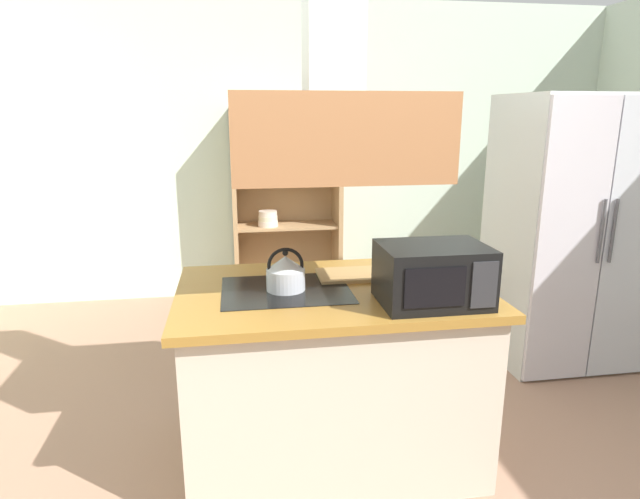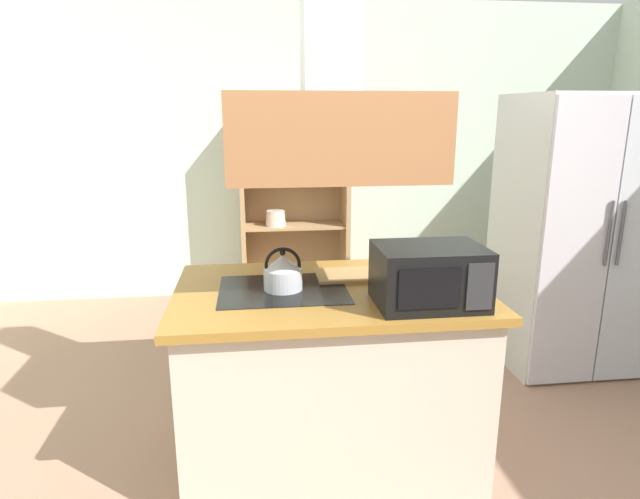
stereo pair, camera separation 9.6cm
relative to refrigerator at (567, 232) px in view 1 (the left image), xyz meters
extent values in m
plane|color=#926C56|center=(-1.61, -1.20, -0.92)|extent=(7.80, 7.80, 0.00)
cube|color=silver|center=(-1.61, 1.80, 0.43)|extent=(6.00, 0.12, 2.70)
cube|color=#C0B19E|center=(-1.81, -0.87, -0.49)|extent=(1.38, 0.88, 0.86)
cube|color=olive|center=(-1.81, -0.87, -0.04)|extent=(1.46, 0.96, 0.04)
cube|color=black|center=(-2.03, -0.87, -0.01)|extent=(0.60, 0.48, 0.00)
cube|color=#94603A|center=(-1.81, -0.87, 0.70)|extent=(0.90, 0.70, 0.36)
cube|color=#B2B8B6|center=(0.00, 0.01, 0.00)|extent=(0.90, 0.72, 1.83)
cube|color=#BBB6BE|center=(-0.23, -0.36, 0.00)|extent=(0.44, 0.03, 1.79)
cube|color=#B4B7C0|center=(0.22, -0.36, 0.00)|extent=(0.44, 0.03, 1.79)
cylinder|color=#4C4C51|center=(-0.04, -0.39, 0.09)|extent=(0.02, 0.02, 0.40)
cylinder|color=#4C4C51|center=(0.04, -0.39, 0.09)|extent=(0.02, 0.02, 0.40)
cube|color=#A78055|center=(-2.26, 1.54, -0.04)|extent=(0.04, 0.40, 1.75)
cube|color=#A78055|center=(-1.32, 1.54, -0.04)|extent=(0.04, 0.40, 1.75)
cube|color=#A78055|center=(-1.79, 1.54, 0.82)|extent=(0.98, 0.40, 0.03)
cube|color=#A78055|center=(-1.79, 1.54, -0.88)|extent=(0.98, 0.40, 0.08)
cube|color=#A78055|center=(-1.79, 1.73, -0.04)|extent=(0.98, 0.02, 1.75)
cube|color=#A78055|center=(-1.79, 1.54, -0.22)|extent=(0.90, 0.36, 0.02)
cube|color=#A78055|center=(-1.79, 1.54, 0.22)|extent=(0.90, 0.36, 0.02)
cylinder|color=beige|center=(-1.96, 1.49, -0.18)|extent=(0.18, 0.18, 0.05)
cylinder|color=beige|center=(-1.96, 1.49, -0.13)|extent=(0.17, 0.17, 0.05)
cylinder|color=beige|center=(-1.96, 1.49, -0.09)|extent=(0.16, 0.16, 0.05)
cylinder|color=silver|center=(-1.67, 1.50, 0.29)|extent=(0.01, 0.01, 0.12)
cone|color=silver|center=(-1.67, 1.50, 0.39)|extent=(0.07, 0.07, 0.08)
cylinder|color=silver|center=(-1.51, 1.50, 0.29)|extent=(0.01, 0.01, 0.12)
cone|color=silver|center=(-1.51, 1.50, 0.39)|extent=(0.07, 0.07, 0.08)
cylinder|color=#B2B7C1|center=(-2.03, -0.87, 0.04)|extent=(0.18, 0.18, 0.10)
cone|color=silver|center=(-2.03, -0.87, 0.12)|extent=(0.17, 0.17, 0.06)
sphere|color=black|center=(-2.03, -0.87, 0.17)|extent=(0.03, 0.03, 0.03)
torus|color=black|center=(-2.03, -0.87, 0.11)|extent=(0.17, 0.02, 0.17)
cube|color=#AA834C|center=(-1.68, -0.71, -0.01)|extent=(0.34, 0.24, 0.02)
cube|color=black|center=(-1.41, -1.14, 0.11)|extent=(0.46, 0.34, 0.26)
cube|color=black|center=(-1.47, -1.31, 0.11)|extent=(0.26, 0.01, 0.17)
cube|color=#262628|center=(-1.25, -1.31, 0.11)|extent=(0.11, 0.01, 0.20)
camera|label=1|loc=(-2.25, -3.24, 0.80)|focal=29.76mm
camera|label=2|loc=(-2.15, -3.25, 0.80)|focal=29.76mm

